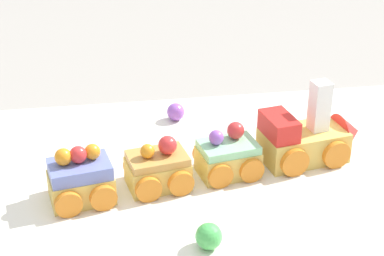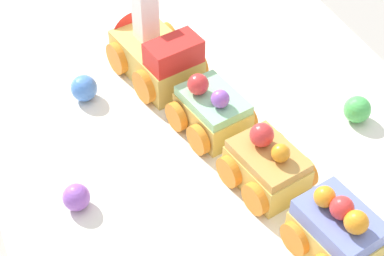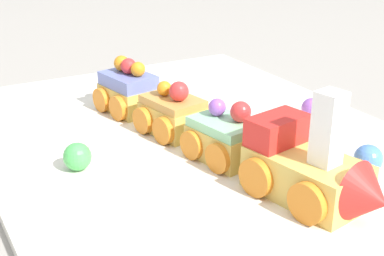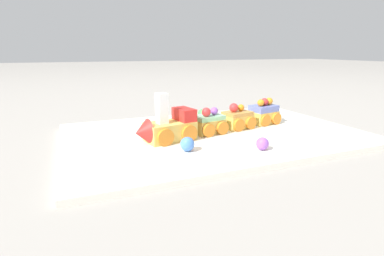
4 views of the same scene
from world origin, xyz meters
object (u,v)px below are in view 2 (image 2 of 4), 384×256
(gumball_green, at_px, (357,109))
(gumball_blue, at_px, (84,88))
(cake_train_locomotive, at_px, (152,50))
(cake_car_blueberry, at_px, (337,232))
(gumball_purple, at_px, (76,197))
(cake_car_caramel, at_px, (267,166))
(cake_car_mint, at_px, (210,112))

(gumball_green, relative_size, gumball_blue, 0.99)
(gumball_green, bearing_deg, cake_train_locomotive, 45.46)
(cake_car_blueberry, distance_m, gumball_blue, 0.30)
(gumball_purple, bearing_deg, cake_train_locomotive, -40.59)
(cake_car_blueberry, bearing_deg, gumball_green, -50.90)
(gumball_blue, height_order, gumball_purple, gumball_blue)
(cake_car_caramel, distance_m, cake_car_blueberry, 0.09)
(cake_car_mint, xyz_separation_m, gumball_purple, (-0.04, 0.15, -0.01))
(gumball_green, bearing_deg, cake_car_blueberry, 139.44)
(cake_train_locomotive, bearing_deg, cake_car_blueberry, 179.95)
(cake_car_mint, height_order, gumball_green, cake_car_mint)
(cake_car_caramel, relative_size, gumball_blue, 2.83)
(cake_train_locomotive, xyz_separation_m, gumball_purple, (-0.15, 0.13, -0.02))
(cake_car_mint, distance_m, gumball_purple, 0.16)
(cake_car_blueberry, bearing_deg, cake_car_caramel, -0.22)
(gumball_blue, relative_size, gumball_purple, 1.12)
(cake_car_caramel, bearing_deg, cake_train_locomotive, 0.03)
(gumball_blue, bearing_deg, cake_car_mint, -132.63)
(cake_car_mint, bearing_deg, cake_train_locomotive, -0.25)
(gumball_blue, bearing_deg, gumball_purple, 160.45)
(cake_car_mint, relative_size, gumball_blue, 2.83)
(cake_car_caramel, relative_size, cake_car_blueberry, 1.00)
(gumball_blue, bearing_deg, cake_car_blueberry, -153.53)
(cake_car_caramel, distance_m, gumball_green, 0.13)
(cake_car_mint, distance_m, cake_car_blueberry, 0.18)
(cake_car_mint, height_order, cake_car_blueberry, cake_car_blueberry)
(gumball_blue, bearing_deg, gumball_green, -120.36)
(cake_train_locomotive, distance_m, cake_car_mint, 0.11)
(cake_car_blueberry, height_order, gumball_green, cake_car_blueberry)
(cake_car_caramel, height_order, cake_car_blueberry, cake_car_blueberry)
(cake_train_locomotive, bearing_deg, cake_car_caramel, -179.97)
(cake_train_locomotive, height_order, gumball_blue, cake_train_locomotive)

